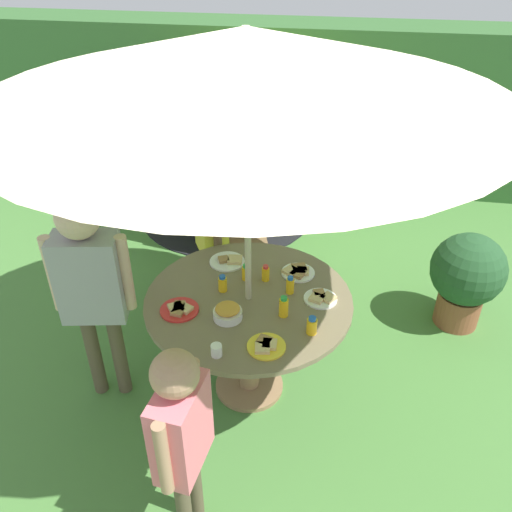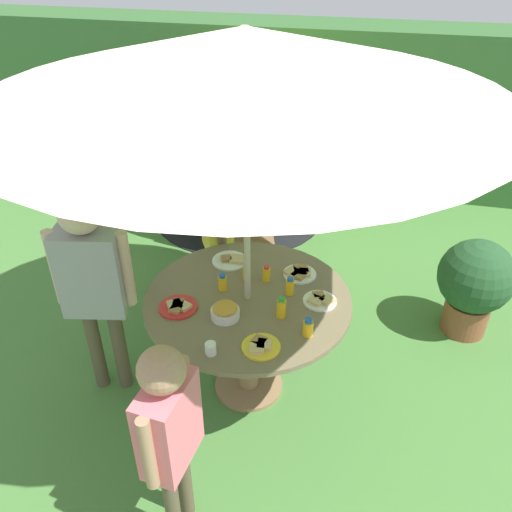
{
  "view_description": "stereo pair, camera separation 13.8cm",
  "coord_description": "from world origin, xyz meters",
  "views": [
    {
      "loc": [
        0.44,
        -2.38,
        2.64
      ],
      "look_at": [
        0.03,
        0.09,
        0.98
      ],
      "focal_mm": 37.13,
      "sensor_mm": 36.0,
      "label": 1
    },
    {
      "loc": [
        0.57,
        -2.35,
        2.64
      ],
      "look_at": [
        0.03,
        0.09,
        0.98
      ],
      "focal_mm": 37.13,
      "sensor_mm": 36.0,
      "label": 2
    }
  ],
  "objects": [
    {
      "name": "wooden_chair",
      "position": [
        -0.3,
        1.11,
        0.55
      ],
      "size": [
        0.57,
        0.54,
        0.99
      ],
      "rotation": [
        0.0,
        0.0,
        0.26
      ],
      "color": "brown",
      "rests_on": "ground_plane"
    },
    {
      "name": "juice_bottle_mid_left",
      "position": [
        0.22,
        -0.12,
        0.8
      ],
      "size": [
        0.05,
        0.05,
        0.13
      ],
      "color": "yellow",
      "rests_on": "garden_table"
    },
    {
      "name": "juice_bottle_spot_a",
      "position": [
        -0.16,
        0.04,
        0.79
      ],
      "size": [
        0.05,
        0.05,
        0.11
      ],
      "color": "yellow",
      "rests_on": "garden_table"
    },
    {
      "name": "snack_bowl",
      "position": [
        -0.08,
        -0.19,
        0.78
      ],
      "size": [
        0.16,
        0.16,
        0.08
      ],
      "color": "white",
      "rests_on": "garden_table"
    },
    {
      "name": "hedge_backdrop",
      "position": [
        0.0,
        3.31,
        0.83
      ],
      "size": [
        9.0,
        0.7,
        1.66
      ],
      "primitive_type": "cube",
      "color": "#33602D",
      "rests_on": "ground_plane"
    },
    {
      "name": "patio_umbrella",
      "position": [
        0.0,
        0.0,
        2.06
      ],
      "size": [
        2.48,
        2.48,
        2.21
      ],
      "color": "#B7AD8C",
      "rests_on": "ground_plane"
    },
    {
      "name": "ground_plane",
      "position": [
        0.0,
        0.0,
        -0.01
      ],
      "size": [
        10.0,
        10.0,
        0.02
      ],
      "primitive_type": "cube",
      "color": "#477A38"
    },
    {
      "name": "child_in_grey_shirt",
      "position": [
        -0.87,
        -0.16,
        0.9
      ],
      "size": [
        0.47,
        0.26,
        1.4
      ],
      "rotation": [
        0.0,
        0.0,
        0.18
      ],
      "color": "brown",
      "rests_on": "ground_plane"
    },
    {
      "name": "juice_bottle_near_right",
      "position": [
        0.07,
        0.19,
        0.79
      ],
      "size": [
        0.05,
        0.05,
        0.1
      ],
      "color": "yellow",
      "rests_on": "garden_table"
    },
    {
      "name": "juice_bottle_far_left",
      "position": [
        0.38,
        -0.24,
        0.79
      ],
      "size": [
        0.06,
        0.06,
        0.11
      ],
      "color": "yellow",
      "rests_on": "garden_table"
    },
    {
      "name": "plate_back_edge",
      "position": [
        -0.19,
        0.34,
        0.75
      ],
      "size": [
        0.22,
        0.22,
        0.03
      ],
      "color": "white",
      "rests_on": "garden_table"
    },
    {
      "name": "child_in_yellow_shirt",
      "position": [
        -0.4,
        0.74,
        0.77
      ],
      "size": [
        0.3,
        0.37,
        1.21
      ],
      "rotation": [
        0.0,
        0.0,
        -1.08
      ],
      "color": "navy",
      "rests_on": "ground_plane"
    },
    {
      "name": "plate_near_left",
      "position": [
        0.16,
        -0.39,
        0.75
      ],
      "size": [
        0.2,
        0.2,
        0.03
      ],
      "color": "yellow",
      "rests_on": "garden_table"
    },
    {
      "name": "cup_near",
      "position": [
        -0.08,
        -0.49,
        0.77
      ],
      "size": [
        0.06,
        0.06,
        0.07
      ],
      "primitive_type": "cylinder",
      "color": "white",
      "rests_on": "garden_table"
    },
    {
      "name": "juice_bottle_far_right",
      "position": [
        0.23,
        0.09,
        0.79
      ],
      "size": [
        0.05,
        0.05,
        0.11
      ],
      "color": "yellow",
      "rests_on": "garden_table"
    },
    {
      "name": "potted_plant",
      "position": [
        1.42,
        0.9,
        0.43
      ],
      "size": [
        0.53,
        0.53,
        0.75
      ],
      "color": "brown",
      "rests_on": "ground_plane"
    },
    {
      "name": "plate_mid_right",
      "position": [
        0.26,
        0.29,
        0.75
      ],
      "size": [
        0.21,
        0.21,
        0.03
      ],
      "color": "white",
      "rests_on": "garden_table"
    },
    {
      "name": "child_in_pink_shirt",
      "position": [
        -0.12,
        -0.97,
        0.76
      ],
      "size": [
        0.21,
        0.41,
        1.19
      ],
      "rotation": [
        0.0,
        0.0,
        1.45
      ],
      "color": "brown",
      "rests_on": "ground_plane"
    },
    {
      "name": "plate_front_edge",
      "position": [
        0.41,
        0.05,
        0.75
      ],
      "size": [
        0.19,
        0.19,
        0.03
      ],
      "color": "white",
      "rests_on": "garden_table"
    },
    {
      "name": "dome_tent",
      "position": [
        -0.63,
        2.28,
        0.86
      ],
      "size": [
        2.02,
        2.02,
        1.73
      ],
      "rotation": [
        0.0,
        0.0,
        0.18
      ],
      "color": "#B2C63F",
      "rests_on": "ground_plane"
    },
    {
      "name": "plate_center_front",
      "position": [
        -0.36,
        -0.18,
        0.75
      ],
      "size": [
        0.22,
        0.22,
        0.03
      ],
      "color": "red",
      "rests_on": "garden_table"
    },
    {
      "name": "juice_bottle_center_back",
      "position": [
        -0.05,
        0.18,
        0.79
      ],
      "size": [
        0.05,
        0.05,
        0.11
      ],
      "color": "yellow",
      "rests_on": "garden_table"
    },
    {
      "name": "garden_table",
      "position": [
        0.0,
        0.0,
        0.59
      ],
      "size": [
        1.21,
        1.21,
        0.74
      ],
      "color": "#93704C",
      "rests_on": "ground_plane"
    }
  ]
}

